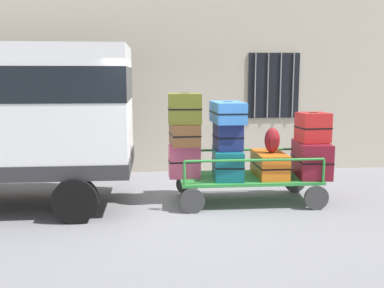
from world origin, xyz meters
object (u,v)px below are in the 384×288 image
Objects in this scene: suitcase_midright_bottom at (311,159)px; suitcase_midleft_top at (228,112)px; backpack at (272,140)px; suitcase_midleft_bottom at (227,163)px; suitcase_midleft_middle at (228,136)px; suitcase_left_top at (184,108)px; suitcase_center_bottom at (269,164)px; suitcase_left_middle at (184,134)px; luggage_cart at (248,181)px; suitcase_midright_middle at (313,127)px; suitcase_left_bottom at (184,161)px.

suitcase_midleft_top is at bearing 177.94° from suitcase_midright_bottom.
suitcase_midleft_bottom is at bearing 176.15° from backpack.
backpack is (0.78, -0.03, -0.07)m from suitcase_midleft_middle.
suitcase_midleft_middle reaches higher than backpack.
suitcase_midright_bottom is at bearing -0.28° from suitcase_midleft_middle.
suitcase_center_bottom is (1.51, -0.01, -1.01)m from suitcase_left_top.
suitcase_midleft_middle is at bearing -2.45° from suitcase_left_middle.
suitcase_midleft_top reaches higher than suitcase_center_bottom.
backpack is at bearing -177.91° from suitcase_midright_bottom.
suitcase_left_top is (-1.13, -0.01, 1.30)m from luggage_cart.
suitcase_left_top is at bearing -90.00° from suitcase_left_middle.
suitcase_left_middle is 1.28× the size of suitcase_midleft_middle.
suitcase_left_middle is at bearing 179.00° from suitcase_midright_bottom.
suitcase_midright_bottom is 0.57m from suitcase_midright_middle.
suitcase_center_bottom is 0.76m from suitcase_midright_bottom.
luggage_cart is 0.50m from suitcase_midleft_bottom.
suitcase_midleft_middle is at bearing -90.00° from suitcase_midleft_bottom.
suitcase_center_bottom is 0.44m from backpack.
suitcase_center_bottom is at bearing 122.15° from backpack.
suitcase_midleft_top is at bearing 0.17° from suitcase_left_bottom.
backpack is (1.54, -0.05, -0.57)m from suitcase_left_top.
suitcase_left_top reaches higher than suitcase_left_bottom.
suitcase_midright_middle is at bearing -2.47° from suitcase_midleft_top.
suitcase_midleft_bottom is (0.76, 0.01, -0.97)m from suitcase_left_top.
suitcase_midright_middle reaches higher than suitcase_midright_bottom.
suitcase_midright_bottom is at bearing -1.00° from suitcase_left_middle.
luggage_cart is 4.64× the size of suitcase_midleft_middle.
suitcase_left_middle is at bearing 179.03° from suitcase_center_bottom.
suitcase_midleft_middle is at bearing 179.31° from suitcase_midright_middle.
backpack is at bearing -2.94° from suitcase_left_bottom.
suitcase_left_bottom is (-1.13, 0.02, 0.37)m from luggage_cart.
suitcase_midright_middle is at bearing -1.39° from suitcase_midleft_bottom.
suitcase_midleft_top is at bearing 175.95° from luggage_cart.
suitcase_midright_bottom is (2.27, -0.04, -0.47)m from suitcase_left_middle.
suitcase_midleft_middle is 0.79m from backpack.
backpack reaches higher than suitcase_left_bottom.
suitcase_left_middle is at bearing -90.00° from suitcase_left_bottom.
suitcase_left_bottom is 1.51m from suitcase_center_bottom.
suitcase_left_top is (0.00, -0.03, 0.93)m from suitcase_left_bottom.
luggage_cart is at bearing 0.27° from suitcase_midleft_bottom.
suitcase_midright_middle is 1.27× the size of backpack.
suitcase_midleft_top is (0.76, 0.04, -0.08)m from suitcase_left_top.
suitcase_midright_middle is (0.76, -0.03, 0.66)m from suitcase_center_bottom.
luggage_cart is at bearing 172.33° from backpack.
suitcase_center_bottom is at bearing 178.10° from suitcase_midright_middle.
backpack reaches higher than suitcase_center_bottom.
luggage_cart is 1.20m from suitcase_midright_bottom.
suitcase_midright_middle reaches higher than suitcase_midleft_middle.
backpack reaches higher than luggage_cart.
suitcase_left_top reaches higher than suitcase_left_middle.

